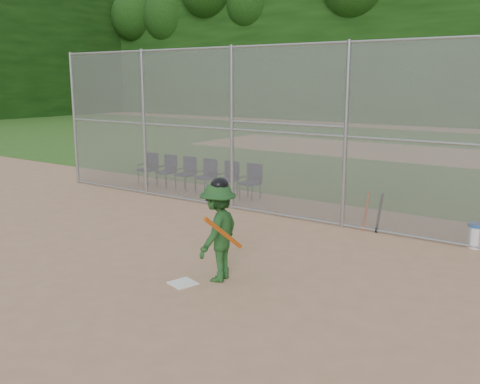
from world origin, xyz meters
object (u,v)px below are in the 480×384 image
Objects in this scene: batter_at_plate at (218,231)px; water_cooler at (477,235)px; chair_0 at (147,169)px; home_plate at (183,283)px.

batter_at_plate is 3.61× the size of water_cooler.
chair_0 is at bearing 142.30° from batter_at_plate.
chair_0 reaches higher than water_cooler.
batter_at_plate is at bearing 53.31° from home_plate.
batter_at_plate is at bearing -37.70° from chair_0.
water_cooler is (3.40, 4.71, 0.23)m from home_plate.
batter_at_plate is at bearing -125.70° from water_cooler.
chair_0 is at bearing 138.34° from home_plate.
batter_at_plate reaches higher than chair_0.
water_cooler is at bearing -5.72° from chair_0.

